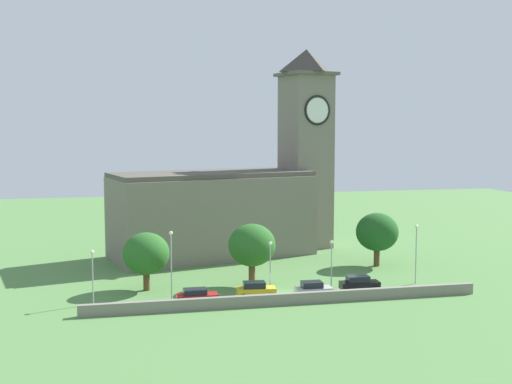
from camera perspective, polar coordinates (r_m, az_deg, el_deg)
The scene contains 15 objects.
ground_plane at distance 90.74m, azimuth -0.44°, elevation -6.70°, with size 200.00×200.00×0.00m, color #517F42.
church at distance 99.19m, azimuth -1.87°, elevation -0.50°, with size 36.93×19.84×32.14m.
quay_barrier at distance 71.86m, azimuth 2.84°, elevation -9.50°, with size 45.07×0.70×1.27m, color gray.
car_red at distance 72.29m, azimuth -5.33°, elevation -9.23°, with size 4.59×2.10×1.73m.
car_yellow at distance 74.39m, azimuth -0.04°, elevation -8.71°, with size 4.66×2.46×1.90m.
car_silver at distance 74.82m, azimuth 5.12°, elevation -8.65°, with size 4.32×2.36×1.90m.
car_black at distance 78.18m, azimuth 9.19°, elevation -8.07°, with size 4.79×2.29×1.92m.
streetlamp_west_end at distance 73.31m, azimuth -14.38°, elevation -6.54°, with size 0.44×0.44×6.11m.
streetlamp_west_mid at distance 73.62m, azimuth -7.58°, elevation -5.55°, with size 0.44×0.44×7.87m.
streetlamp_central at distance 75.24m, azimuth 1.29°, elevation -5.96°, with size 0.44×0.44×6.30m.
streetlamp_east_mid at distance 77.79m, azimuth 6.76°, elevation -5.71°, with size 0.44×0.44×6.07m.
streetlamp_east_end at distance 82.70m, azimuth 14.11°, elevation -4.60°, with size 0.44×0.44×7.47m.
tree_riverside_east at distance 92.05m, azimuth 10.76°, elevation -3.54°, with size 5.98×5.98×7.59m.
tree_riverside_west at distance 78.74m, azimuth -0.37°, elevation -4.78°, with size 5.83×5.83×7.82m.
tree_churchyard at distance 78.13m, azimuth -9.78°, elevation -5.44°, with size 5.61×5.61×7.05m.
Camera 1 is at (-18.15, -71.76, 19.43)m, focal length 44.83 mm.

